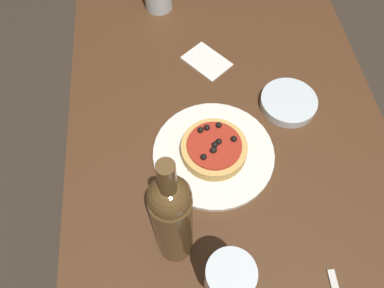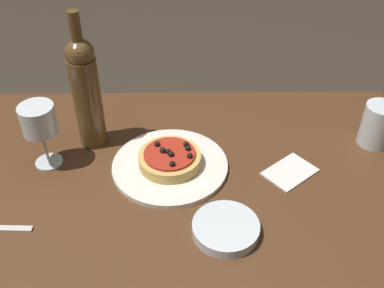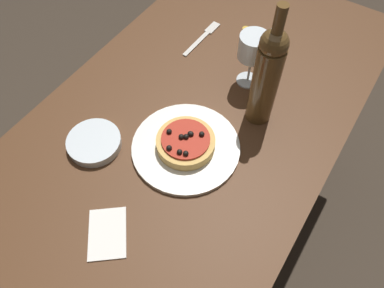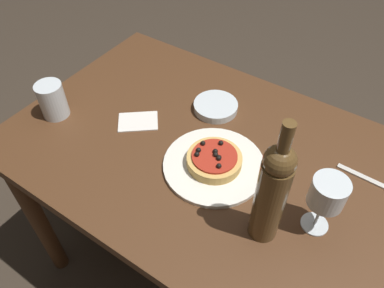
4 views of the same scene
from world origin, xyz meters
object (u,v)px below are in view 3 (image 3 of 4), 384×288
object	(u,v)px
side_bowl	(94,142)
wine_bottle	(267,76)
dining_table	(192,136)
fork	(204,37)
bottle_cap	(246,29)
dinner_plate	(186,147)
pizza	(186,142)
wine_glass	(253,48)

from	to	relation	value
side_bowl	wine_bottle	bearing A→B (deg)	-44.13
dining_table	fork	world-z (taller)	fork
bottle_cap	wine_bottle	bearing A→B (deg)	-146.45
dinner_plate	side_bowl	bearing A→B (deg)	120.38
dinner_plate	wine_bottle	bearing A→B (deg)	-27.79
dining_table	bottle_cap	xyz separation A→B (m)	(0.40, 0.05, 0.10)
dining_table	pizza	xyz separation A→B (m)	(-0.10, -0.04, 0.13)
dining_table	bottle_cap	world-z (taller)	bottle_cap
wine_glass	bottle_cap	size ratio (longest dim) A/B	6.90
pizza	bottle_cap	size ratio (longest dim) A/B	6.28
dinner_plate	wine_glass	size ratio (longest dim) A/B	1.69
dining_table	pizza	bearing A→B (deg)	-155.52
dinner_plate	wine_bottle	xyz separation A→B (m)	(0.20, -0.11, 0.15)
side_bowl	fork	xyz separation A→B (m)	(0.51, -0.02, -0.01)
wine_glass	side_bowl	xyz separation A→B (m)	(-0.42, 0.23, -0.11)
pizza	wine_glass	world-z (taller)	wine_glass
wine_bottle	fork	distance (m)	0.38
fork	bottle_cap	size ratio (longest dim) A/B	7.86
pizza	dinner_plate	bearing A→B (deg)	1.13
fork	wine_bottle	bearing A→B (deg)	-120.84
side_bowl	dinner_plate	bearing A→B (deg)	-59.62
fork	bottle_cap	bearing A→B (deg)	-40.30
pizza	wine_bottle	world-z (taller)	wine_bottle
pizza	wine_bottle	bearing A→B (deg)	-27.75
dining_table	wine_glass	size ratio (longest dim) A/B	8.83
dining_table	bottle_cap	distance (m)	0.41
wine_bottle	wine_glass	bearing A→B (deg)	40.51
dinner_plate	pizza	distance (m)	0.02
side_bowl	dining_table	bearing A→B (deg)	-36.33
dining_table	fork	xyz separation A→B (m)	(0.29, 0.14, 0.10)
wine_glass	wine_bottle	bearing A→B (deg)	-139.49
dining_table	wine_bottle	distance (m)	0.31
wine_bottle	fork	bearing A→B (deg)	57.11
dinner_plate	bottle_cap	bearing A→B (deg)	10.47
wine_glass	pizza	bearing A→B (deg)	175.90
dinner_plate	pizza	xyz separation A→B (m)	(-0.00, -0.00, 0.02)
wine_bottle	side_bowl	distance (m)	0.47
pizza	bottle_cap	world-z (taller)	pizza
dining_table	side_bowl	bearing A→B (deg)	143.67
wine_glass	dinner_plate	bearing A→B (deg)	175.90
side_bowl	fork	size ratio (longest dim) A/B	0.74
pizza	side_bowl	bearing A→B (deg)	120.32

